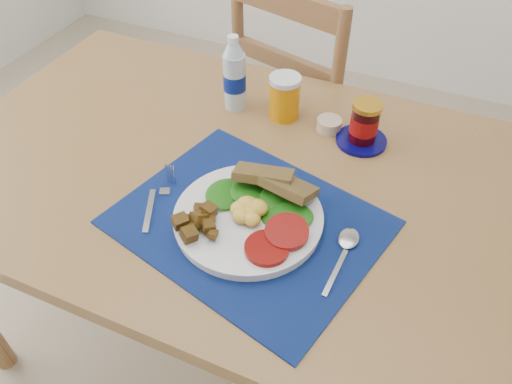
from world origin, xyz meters
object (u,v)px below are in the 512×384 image
at_px(breakfast_plate, 245,215).
at_px(jam_on_saucer, 364,126).
at_px(water_bottle, 234,77).
at_px(chair_far, 304,88).
at_px(juice_glass, 284,98).

relative_size(breakfast_plate, jam_on_saucer, 2.44).
relative_size(water_bottle, jam_on_saucer, 1.62).
height_order(chair_far, juice_glass, chair_far).
height_order(breakfast_plate, juice_glass, juice_glass).
xyz_separation_m(chair_far, juice_glass, (0.07, -0.39, 0.21)).
height_order(water_bottle, juice_glass, water_bottle).
distance_m(breakfast_plate, jam_on_saucer, 0.39).
height_order(water_bottle, jam_on_saucer, water_bottle).
distance_m(chair_far, jam_on_saucer, 0.55).
xyz_separation_m(breakfast_plate, jam_on_saucer, (0.15, 0.36, 0.02)).
distance_m(chair_far, juice_glass, 0.45).
height_order(chair_far, breakfast_plate, chair_far).
height_order(juice_glass, jam_on_saucer, jam_on_saucer).
xyz_separation_m(breakfast_plate, juice_glass, (-0.06, 0.39, 0.03)).
height_order(breakfast_plate, water_bottle, water_bottle).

